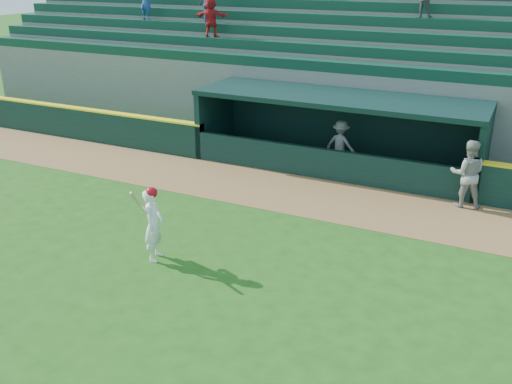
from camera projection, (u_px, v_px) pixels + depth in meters
ground at (225, 269)px, 12.90m from camera, size 120.00×120.00×0.00m
warning_track at (304, 195)px, 16.99m from camera, size 40.00×3.00×0.01m
field_wall_left at (38, 118)px, 23.12m from camera, size 15.50×0.30×1.20m
wall_stripe_left at (36, 103)px, 22.88m from camera, size 15.50×0.32×0.06m
dugout_player_front at (467, 174)px, 15.90m from camera, size 1.08×0.91×1.95m
dugout_player_inside at (341, 144)px, 19.06m from camera, size 1.12×0.75×1.62m
dugout at (340, 126)px, 19.08m from camera, size 9.40×2.80×2.46m
stands at (378, 73)px, 22.49m from camera, size 34.50×6.25×7.49m
batter_at_plate at (154, 223)px, 13.03m from camera, size 0.56×0.84×1.81m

